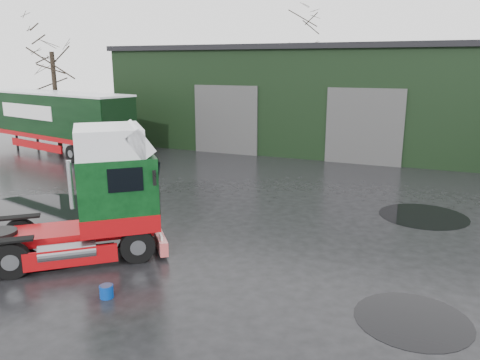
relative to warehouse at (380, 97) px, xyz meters
name	(u,v)px	position (x,y,z in m)	size (l,w,h in m)	color
ground	(213,252)	(-2.00, -20.00, -3.16)	(100.00, 100.00, 0.00)	black
warehouse	(380,97)	(0.00, 0.00, 0.00)	(32.40, 12.40, 6.30)	black
hero_tractor	(54,195)	(-5.72, -22.01, -1.34)	(2.48, 5.84, 3.63)	black
trailer_left	(57,123)	(-17.18, -10.00, -1.33)	(2.41, 11.79, 3.66)	silver
wash_bucket	(107,291)	(-3.07, -23.33, -3.01)	(0.31, 0.31, 0.30)	navy
tree_left	(54,80)	(-19.00, -8.00, 1.09)	(4.40, 4.40, 8.50)	black
tree_back_a	(302,69)	(-8.00, 10.00, 1.59)	(4.40, 4.40, 9.50)	black
puddle_0	(54,244)	(-6.65, -21.27, -3.15)	(4.05, 4.05, 0.01)	black
puddle_1	(423,216)	(3.39, -14.17, -3.15)	(3.03, 3.03, 0.01)	black
puddle_2	(27,213)	(-9.75, -19.38, -3.15)	(5.10, 5.10, 0.01)	black
puddle_3	(412,320)	(3.46, -21.62, -3.15)	(2.41, 2.41, 0.01)	black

